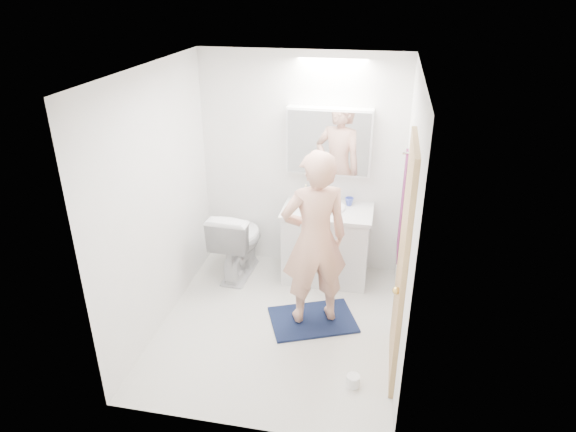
% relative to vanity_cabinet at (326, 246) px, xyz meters
% --- Properties ---
extents(floor, '(2.50, 2.50, 0.00)m').
position_rel_vanity_cabinet_xyz_m(floor, '(-0.33, -0.96, -0.39)').
color(floor, silver).
rests_on(floor, ground).
extents(ceiling, '(2.50, 2.50, 0.00)m').
position_rel_vanity_cabinet_xyz_m(ceiling, '(-0.33, -0.96, 2.01)').
color(ceiling, white).
rests_on(ceiling, floor).
extents(wall_back, '(2.50, 0.00, 2.50)m').
position_rel_vanity_cabinet_xyz_m(wall_back, '(-0.33, 0.29, 0.81)').
color(wall_back, white).
rests_on(wall_back, floor).
extents(wall_front, '(2.50, 0.00, 2.50)m').
position_rel_vanity_cabinet_xyz_m(wall_front, '(-0.33, -2.21, 0.81)').
color(wall_front, white).
rests_on(wall_front, floor).
extents(wall_left, '(0.00, 2.50, 2.50)m').
position_rel_vanity_cabinet_xyz_m(wall_left, '(-1.43, -0.96, 0.81)').
color(wall_left, white).
rests_on(wall_left, floor).
extents(wall_right, '(0.00, 2.50, 2.50)m').
position_rel_vanity_cabinet_xyz_m(wall_right, '(0.77, -0.96, 0.81)').
color(wall_right, white).
rests_on(wall_right, floor).
extents(vanity_cabinet, '(0.90, 0.55, 0.78)m').
position_rel_vanity_cabinet_xyz_m(vanity_cabinet, '(0.00, 0.00, 0.00)').
color(vanity_cabinet, silver).
rests_on(vanity_cabinet, floor).
extents(countertop, '(0.95, 0.58, 0.04)m').
position_rel_vanity_cabinet_xyz_m(countertop, '(0.00, -0.00, 0.41)').
color(countertop, silver).
rests_on(countertop, vanity_cabinet).
extents(sink_basin, '(0.36, 0.36, 0.03)m').
position_rel_vanity_cabinet_xyz_m(sink_basin, '(0.00, 0.03, 0.45)').
color(sink_basin, white).
rests_on(sink_basin, countertop).
extents(faucet, '(0.02, 0.02, 0.16)m').
position_rel_vanity_cabinet_xyz_m(faucet, '(0.00, 0.22, 0.51)').
color(faucet, silver).
rests_on(faucet, countertop).
extents(medicine_cabinet, '(0.88, 0.14, 0.70)m').
position_rel_vanity_cabinet_xyz_m(medicine_cabinet, '(-0.03, 0.21, 1.11)').
color(medicine_cabinet, white).
rests_on(medicine_cabinet, wall_back).
extents(mirror_panel, '(0.84, 0.01, 0.66)m').
position_rel_vanity_cabinet_xyz_m(mirror_panel, '(-0.03, 0.13, 1.11)').
color(mirror_panel, silver).
rests_on(mirror_panel, medicine_cabinet).
extents(toilet, '(0.50, 0.81, 0.81)m').
position_rel_vanity_cabinet_xyz_m(toilet, '(-0.97, -0.11, 0.01)').
color(toilet, white).
rests_on(toilet, floor).
extents(bath_rug, '(0.95, 0.81, 0.02)m').
position_rel_vanity_cabinet_xyz_m(bath_rug, '(-0.02, -0.84, -0.38)').
color(bath_rug, '#12203A').
rests_on(bath_rug, floor).
extents(person, '(0.72, 0.61, 1.69)m').
position_rel_vanity_cabinet_xyz_m(person, '(-0.02, -0.84, 0.50)').
color(person, tan).
rests_on(person, bath_rug).
extents(door, '(0.04, 0.80, 2.00)m').
position_rel_vanity_cabinet_xyz_m(door, '(0.75, -1.31, 0.61)').
color(door, tan).
rests_on(door, wall_right).
extents(door_knob, '(0.06, 0.06, 0.06)m').
position_rel_vanity_cabinet_xyz_m(door_knob, '(0.71, -1.61, 0.56)').
color(door_knob, gold).
rests_on(door_knob, door).
extents(towel, '(0.02, 0.42, 1.00)m').
position_rel_vanity_cabinet_xyz_m(towel, '(0.74, -0.41, 0.71)').
color(towel, '#15143F').
rests_on(towel, wall_right).
extents(towel_hook, '(0.07, 0.02, 0.02)m').
position_rel_vanity_cabinet_xyz_m(towel_hook, '(0.73, -0.41, 1.23)').
color(towel_hook, silver).
rests_on(towel_hook, wall_right).
extents(soap_bottle_a, '(0.08, 0.08, 0.21)m').
position_rel_vanity_cabinet_xyz_m(soap_bottle_a, '(-0.26, 0.15, 0.53)').
color(soap_bottle_a, '#EFE69B').
rests_on(soap_bottle_a, countertop).
extents(soap_bottle_b, '(0.10, 0.10, 0.18)m').
position_rel_vanity_cabinet_xyz_m(soap_bottle_b, '(-0.18, 0.18, 0.52)').
color(soap_bottle_b, '#5F99CD').
rests_on(soap_bottle_b, countertop).
extents(toothbrush_cup, '(0.11, 0.11, 0.09)m').
position_rel_vanity_cabinet_xyz_m(toothbrush_cup, '(0.21, 0.16, 0.47)').
color(toothbrush_cup, '#3D4EB8').
rests_on(toothbrush_cup, countertop).
extents(toilet_paper_roll, '(0.11, 0.11, 0.10)m').
position_rel_vanity_cabinet_xyz_m(toilet_paper_roll, '(0.44, -1.63, -0.34)').
color(toilet_paper_roll, white).
rests_on(toilet_paper_roll, floor).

